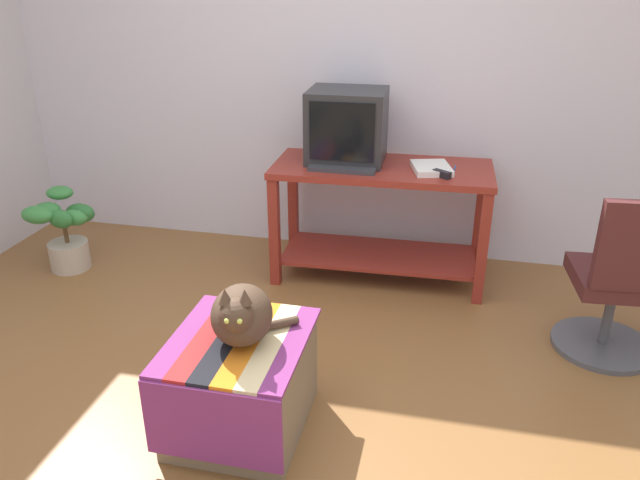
{
  "coord_description": "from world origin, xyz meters",
  "views": [
    {
      "loc": [
        0.71,
        -2.0,
        1.85
      ],
      "look_at": [
        0.06,
        0.85,
        0.55
      ],
      "focal_mm": 34.64,
      "sensor_mm": 36.0,
      "label": 1
    }
  ],
  "objects_px": {
    "keyboard": "(343,168)",
    "ottoman_with_blanket": "(240,383)",
    "desk": "(381,203)",
    "cat": "(241,315)",
    "potted_plant": "(64,231)",
    "office_chair": "(619,288)",
    "tv_monitor": "(347,126)",
    "book": "(431,168)",
    "stapler": "(442,174)"
  },
  "relations": [
    {
      "from": "desk",
      "to": "book",
      "type": "height_order",
      "value": "book"
    },
    {
      "from": "cat",
      "to": "keyboard",
      "type": "bearing_deg",
      "value": 74.66
    },
    {
      "from": "tv_monitor",
      "to": "potted_plant",
      "type": "height_order",
      "value": "tv_monitor"
    },
    {
      "from": "book",
      "to": "cat",
      "type": "height_order",
      "value": "book"
    },
    {
      "from": "book",
      "to": "cat",
      "type": "distance_m",
      "value": 1.69
    },
    {
      "from": "ottoman_with_blanket",
      "to": "stapler",
      "type": "height_order",
      "value": "stapler"
    },
    {
      "from": "book",
      "to": "stapler",
      "type": "relative_size",
      "value": 2.41
    },
    {
      "from": "office_chair",
      "to": "ottoman_with_blanket",
      "type": "bearing_deg",
      "value": 24.73
    },
    {
      "from": "desk",
      "to": "cat",
      "type": "bearing_deg",
      "value": -104.15
    },
    {
      "from": "desk",
      "to": "stapler",
      "type": "bearing_deg",
      "value": -23.46
    },
    {
      "from": "tv_monitor",
      "to": "book",
      "type": "relative_size",
      "value": 1.8
    },
    {
      "from": "keyboard",
      "to": "office_chair",
      "type": "height_order",
      "value": "office_chair"
    },
    {
      "from": "stapler",
      "to": "keyboard",
      "type": "bearing_deg",
      "value": 124.2
    },
    {
      "from": "desk",
      "to": "cat",
      "type": "height_order",
      "value": "cat"
    },
    {
      "from": "keyboard",
      "to": "tv_monitor",
      "type": "bearing_deg",
      "value": 95.0
    },
    {
      "from": "ottoman_with_blanket",
      "to": "desk",
      "type": "bearing_deg",
      "value": 76.48
    },
    {
      "from": "potted_plant",
      "to": "tv_monitor",
      "type": "bearing_deg",
      "value": 13.52
    },
    {
      "from": "desk",
      "to": "potted_plant",
      "type": "relative_size",
      "value": 2.52
    },
    {
      "from": "keyboard",
      "to": "ottoman_with_blanket",
      "type": "distance_m",
      "value": 1.54
    },
    {
      "from": "tv_monitor",
      "to": "cat",
      "type": "height_order",
      "value": "tv_monitor"
    },
    {
      "from": "potted_plant",
      "to": "office_chair",
      "type": "xyz_separation_m",
      "value": [
        3.3,
        -0.27,
        0.12
      ]
    },
    {
      "from": "tv_monitor",
      "to": "keyboard",
      "type": "bearing_deg",
      "value": -87.22
    },
    {
      "from": "book",
      "to": "office_chair",
      "type": "xyz_separation_m",
      "value": [
        0.98,
        -0.6,
        -0.37
      ]
    },
    {
      "from": "desk",
      "to": "stapler",
      "type": "relative_size",
      "value": 12.19
    },
    {
      "from": "keyboard",
      "to": "office_chair",
      "type": "relative_size",
      "value": 0.45
    },
    {
      "from": "book",
      "to": "office_chair",
      "type": "distance_m",
      "value": 1.21
    },
    {
      "from": "tv_monitor",
      "to": "ottoman_with_blanket",
      "type": "distance_m",
      "value": 1.8
    },
    {
      "from": "desk",
      "to": "office_chair",
      "type": "bearing_deg",
      "value": -27.93
    },
    {
      "from": "tv_monitor",
      "to": "book",
      "type": "bearing_deg",
      "value": -12.45
    },
    {
      "from": "ottoman_with_blanket",
      "to": "book",
      "type": "bearing_deg",
      "value": 66.36
    },
    {
      "from": "tv_monitor",
      "to": "desk",
      "type": "bearing_deg",
      "value": -17.48
    },
    {
      "from": "keyboard",
      "to": "book",
      "type": "distance_m",
      "value": 0.52
    },
    {
      "from": "desk",
      "to": "cat",
      "type": "relative_size",
      "value": 3.63
    },
    {
      "from": "cat",
      "to": "stapler",
      "type": "height_order",
      "value": "stapler"
    },
    {
      "from": "desk",
      "to": "cat",
      "type": "xyz_separation_m",
      "value": [
        -0.35,
        -1.58,
        0.07
      ]
    },
    {
      "from": "office_chair",
      "to": "stapler",
      "type": "xyz_separation_m",
      "value": [
        -0.92,
        0.49,
        0.37
      ]
    },
    {
      "from": "stapler",
      "to": "desk",
      "type": "bearing_deg",
      "value": 103.28
    },
    {
      "from": "book",
      "to": "keyboard",
      "type": "bearing_deg",
      "value": 176.09
    },
    {
      "from": "potted_plant",
      "to": "desk",
      "type": "bearing_deg",
      "value": 10.18
    },
    {
      "from": "ottoman_with_blanket",
      "to": "cat",
      "type": "bearing_deg",
      "value": -19.56
    },
    {
      "from": "office_chair",
      "to": "stapler",
      "type": "distance_m",
      "value": 1.11
    },
    {
      "from": "tv_monitor",
      "to": "book",
      "type": "height_order",
      "value": "tv_monitor"
    },
    {
      "from": "book",
      "to": "ottoman_with_blanket",
      "type": "xyz_separation_m",
      "value": [
        -0.67,
        -1.54,
        -0.53
      ]
    },
    {
      "from": "keyboard",
      "to": "cat",
      "type": "bearing_deg",
      "value": -94.64
    },
    {
      "from": "ottoman_with_blanket",
      "to": "potted_plant",
      "type": "bearing_deg",
      "value": 143.58
    },
    {
      "from": "stapler",
      "to": "book",
      "type": "bearing_deg",
      "value": 65.94
    },
    {
      "from": "tv_monitor",
      "to": "ottoman_with_blanket",
      "type": "height_order",
      "value": "tv_monitor"
    },
    {
      "from": "tv_monitor",
      "to": "office_chair",
      "type": "bearing_deg",
      "value": -26.41
    },
    {
      "from": "desk",
      "to": "book",
      "type": "distance_m",
      "value": 0.39
    },
    {
      "from": "desk",
      "to": "ottoman_with_blanket",
      "type": "height_order",
      "value": "desk"
    }
  ]
}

